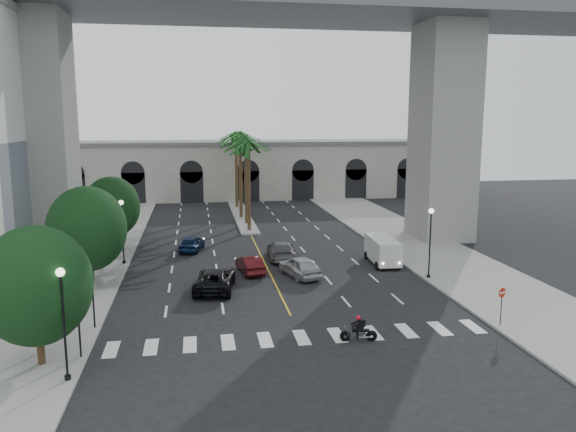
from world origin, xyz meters
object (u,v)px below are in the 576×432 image
at_px(lamp_post_left_far, 122,226).
at_px(traffic_signal_far, 92,287).
at_px(car_a, 300,266).
at_px(pedestrian_a, 58,295).
at_px(traffic_signal_near, 78,311).
at_px(car_e, 192,243).
at_px(car_c, 215,279).
at_px(pedestrian_b, 56,282).
at_px(do_not_enter_sign, 502,299).
at_px(cargo_van, 383,250).
at_px(lamp_post_left_near, 63,315).
at_px(car_b, 250,264).
at_px(lamp_post_right, 430,237).
at_px(motorcycle_rider, 360,330).
at_px(car_d, 281,250).

distance_m(lamp_post_left_far, traffic_signal_far, 14.52).
height_order(car_a, pedestrian_a, pedestrian_a).
xyz_separation_m(traffic_signal_near, car_e, (5.35, 22.69, -1.79)).
height_order(lamp_post_left_far, car_c, lamp_post_left_far).
distance_m(lamp_post_left_far, car_e, 7.31).
height_order(pedestrian_b, do_not_enter_sign, do_not_enter_sign).
relative_size(traffic_signal_near, cargo_van, 0.71).
distance_m(lamp_post_left_far, car_c, 11.00).
distance_m(car_c, cargo_van, 14.69).
height_order(lamp_post_left_near, traffic_signal_near, lamp_post_left_near).
bearing_deg(lamp_post_left_near, car_b, 59.69).
xyz_separation_m(lamp_post_right, car_a, (-9.25, 2.33, -2.43)).
xyz_separation_m(lamp_post_left_far, pedestrian_a, (-2.54, -11.29, -2.08)).
distance_m(lamp_post_left_far, do_not_enter_sign, 29.08).
xyz_separation_m(traffic_signal_far, car_a, (13.45, 8.83, -1.72)).
relative_size(lamp_post_left_far, motorcycle_rider, 2.67).
xyz_separation_m(lamp_post_right, pedestrian_b, (-26.17, -0.04, -2.16)).
relative_size(lamp_post_left_far, pedestrian_b, 2.92).
relative_size(lamp_post_right, car_c, 0.97).
distance_m(motorcycle_rider, do_not_enter_sign, 8.57).
distance_m(traffic_signal_near, pedestrian_a, 7.79).
height_order(lamp_post_right, do_not_enter_sign, lamp_post_right).
height_order(car_b, pedestrian_b, pedestrian_b).
bearing_deg(lamp_post_left_far, lamp_post_right, -19.33).
bearing_deg(motorcycle_rider, car_d, 102.23).
bearing_deg(car_c, car_d, -117.57).
distance_m(car_a, car_d, 5.65).
bearing_deg(traffic_signal_far, lamp_post_left_far, 90.40).
bearing_deg(lamp_post_right, lamp_post_left_far, 160.67).
xyz_separation_m(car_d, pedestrian_b, (-16.31, -7.99, 0.29)).
distance_m(lamp_post_left_near, lamp_post_left_far, 21.00).
xyz_separation_m(lamp_post_left_near, car_e, (5.45, 25.19, -2.50)).
relative_size(lamp_post_left_far, do_not_enter_sign, 2.26).
xyz_separation_m(pedestrian_a, do_not_enter_sign, (25.37, -6.64, 0.58)).
height_order(lamp_post_left_near, pedestrian_b, lamp_post_left_near).
relative_size(traffic_signal_near, traffic_signal_far, 1.00).
bearing_deg(motorcycle_rider, lamp_post_left_far, 135.61).
height_order(lamp_post_right, traffic_signal_near, lamp_post_right).
bearing_deg(pedestrian_b, lamp_post_left_near, -63.36).
xyz_separation_m(lamp_post_left_near, car_a, (13.55, 15.33, -2.43)).
distance_m(traffic_signal_far, car_d, 19.41).
relative_size(lamp_post_right, car_e, 1.27).
xyz_separation_m(lamp_post_left_near, car_b, (9.90, 16.94, -2.54)).
relative_size(car_d, pedestrian_b, 2.92).
bearing_deg(pedestrian_a, car_d, 46.26).
height_order(motorcycle_rider, car_b, motorcycle_rider).
relative_size(lamp_post_left_near, lamp_post_left_far, 1.00).
xyz_separation_m(motorcycle_rider, car_b, (-4.46, 14.47, 0.03)).
height_order(lamp_post_left_far, cargo_van, lamp_post_left_far).
xyz_separation_m(lamp_post_right, cargo_van, (-1.90, 4.89, -2.03)).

